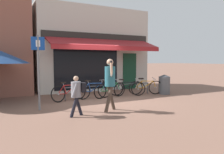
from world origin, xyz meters
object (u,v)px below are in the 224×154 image
pedestrian_child (77,91)px  bicycle_red (69,92)px  bicycle_black (127,88)px  litter_bin (164,84)px  bicycle_blue (94,90)px  bicycle_orange (146,87)px  parking_sign (38,65)px  pedestrian_adult (110,79)px  bicycle_green (110,90)px

pedestrian_child → bicycle_red: bearing=-92.5°
bicycle_red → bicycle_black: size_ratio=1.04×
litter_bin → bicycle_blue: bearing=173.1°
bicycle_red → pedestrian_child: bearing=-118.3°
bicycle_orange → parking_sign: (-5.24, -1.07, 1.18)m
bicycle_blue → pedestrian_adult: pedestrian_adult is taller
pedestrian_child → bicycle_blue: bearing=-113.6°
bicycle_orange → pedestrian_adult: size_ratio=0.93×
bicycle_red → litter_bin: size_ratio=1.71×
pedestrian_adult → bicycle_blue: bearing=-109.2°
bicycle_blue → parking_sign: (-2.53, -1.24, 1.18)m
bicycle_green → parking_sign: parking_sign is taller
litter_bin → pedestrian_adult: bearing=-154.0°
pedestrian_child → litter_bin: (5.30, 2.16, -0.27)m
bicycle_red → bicycle_blue: 1.13m
parking_sign → pedestrian_adult: bearing=-29.5°
bicycle_blue → parking_sign: parking_sign is taller
bicycle_blue → bicycle_green: size_ratio=0.99×
bicycle_green → litter_bin: 2.93m
bicycle_black → litter_bin: 2.01m
bicycle_black → bicycle_orange: (1.01, -0.11, 0.01)m
bicycle_orange → litter_bin: litter_bin is taller
bicycle_blue → litter_bin: 3.69m
bicycle_red → bicycle_blue: size_ratio=0.96×
bicycle_black → litter_bin: (1.97, -0.38, 0.13)m
bicycle_blue → pedestrian_adult: 2.57m
pedestrian_adult → parking_sign: 2.46m
pedestrian_adult → litter_bin: size_ratio=1.80×
pedestrian_adult → parking_sign: size_ratio=0.69×
bicycle_red → bicycle_green: bicycle_red is taller
bicycle_black → bicycle_orange: 1.02m
bicycle_red → bicycle_green: bearing=-21.8°
bicycle_black → pedestrian_adult: size_ratio=0.91×
bicycle_green → pedestrian_adult: (-1.18, -2.31, 0.72)m
pedestrian_adult → pedestrian_child: 1.26m
pedestrian_adult → pedestrian_child: bearing=-1.4°
bicycle_blue → pedestrian_adult: (-0.43, -2.44, 0.71)m
bicycle_blue → pedestrian_child: pedestrian_child is taller
parking_sign → litter_bin: bearing=7.4°
bicycle_red → pedestrian_child: (-0.51, -2.62, 0.40)m
pedestrian_adult → litter_bin: pedestrian_adult is taller
bicycle_black → bicycle_orange: bicycle_orange is taller
bicycle_blue → pedestrian_adult: bearing=-100.8°
bicycle_black → pedestrian_child: (-3.33, -2.54, 0.40)m
pedestrian_child → parking_sign: parking_sign is taller
bicycle_blue → parking_sign: size_ratio=0.69×
bicycle_green → bicycle_black: (0.94, 0.07, -0.00)m
bicycle_orange → parking_sign: size_ratio=0.65×
bicycle_green → bicycle_black: bicycle_black is taller
pedestrian_child → parking_sign: bearing=-48.0°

